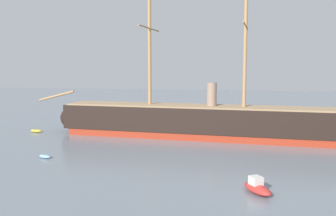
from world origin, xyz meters
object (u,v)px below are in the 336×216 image
object	(u,v)px
tall_ship	(195,121)
motorboat_mid_right	(257,187)
dinghy_far_left	(36,131)
motorboat_distant_centre	(195,126)
dinghy_alongside_bow	(45,156)

from	to	relation	value
tall_ship	motorboat_mid_right	size ratio (longest dim) A/B	13.90
motorboat_mid_right	dinghy_far_left	xyz separation A→B (m)	(-42.98, 28.62, -0.30)
tall_ship	motorboat_distant_centre	distance (m)	10.25
motorboat_mid_right	tall_ship	bearing A→B (deg)	109.56
motorboat_distant_centre	tall_ship	bearing A→B (deg)	-82.52
dinghy_alongside_bow	dinghy_far_left	world-z (taller)	dinghy_far_left
dinghy_alongside_bow	motorboat_distant_centre	distance (m)	35.24
motorboat_mid_right	dinghy_far_left	size ratio (longest dim) A/B	1.58
tall_ship	dinghy_far_left	world-z (taller)	tall_ship
dinghy_alongside_bow	motorboat_distant_centre	xyz separation A→B (m)	(18.10, 30.23, 0.40)
motorboat_mid_right	dinghy_alongside_bow	xyz separation A→B (m)	(-29.95, 9.32, -0.36)
dinghy_alongside_bow	motorboat_distant_centre	world-z (taller)	motorboat_distant_centre
dinghy_alongside_bow	motorboat_mid_right	bearing A→B (deg)	-17.29
dinghy_far_left	motorboat_mid_right	bearing A→B (deg)	-33.66
dinghy_far_left	dinghy_alongside_bow	bearing A→B (deg)	-55.96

